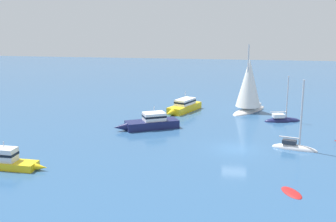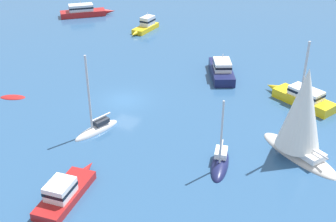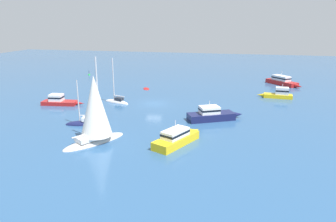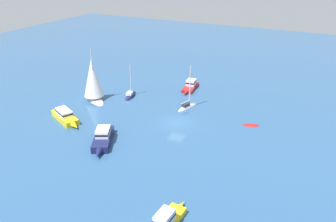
{
  "view_description": "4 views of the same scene",
  "coord_description": "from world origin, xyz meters",
  "px_view_note": "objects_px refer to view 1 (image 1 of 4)",
  "views": [
    {
      "loc": [
        0.82,
        43.4,
        14.12
      ],
      "look_at": [
        7.55,
        -4.7,
        2.65
      ],
      "focal_mm": 47.01,
      "sensor_mm": 36.0,
      "label": 1
    },
    {
      "loc": [
        -32.5,
        -20.4,
        19.87
      ],
      "look_at": [
        -3.49,
        -6.45,
        2.08
      ],
      "focal_mm": 46.42,
      "sensor_mm": 36.0,
      "label": 2
    },
    {
      "loc": [
        12.87,
        -47.42,
        13.08
      ],
      "look_at": [
        4.22,
        -8.4,
        1.41
      ],
      "focal_mm": 33.71,
      "sensor_mm": 36.0,
      "label": 3
    },
    {
      "loc": [
        42.21,
        19.47,
        23.58
      ],
      "look_at": [
        1.31,
        -0.82,
        2.41
      ],
      "focal_mm": 36.16,
      "sensor_mm": 36.0,
      "label": 4
    }
  ],
  "objects_px": {
    "skiff": "(291,193)",
    "sailboat": "(294,147)",
    "powerboat_2": "(10,160)",
    "motor_cruiser": "(184,106)",
    "yacht": "(282,120)",
    "motor_cruiser_1": "(150,122)",
    "ketch": "(249,88)"
  },
  "relations": [
    {
      "from": "skiff",
      "to": "sailboat",
      "type": "distance_m",
      "value": 11.36
    },
    {
      "from": "skiff",
      "to": "powerboat_2",
      "type": "xyz_separation_m",
      "value": [
        24.38,
        -2.08,
        0.73
      ]
    },
    {
      "from": "motor_cruiser",
      "to": "skiff",
      "type": "bearing_deg",
      "value": 48.47
    },
    {
      "from": "powerboat_2",
      "to": "yacht",
      "type": "bearing_deg",
      "value": 42.06
    },
    {
      "from": "yacht",
      "to": "powerboat_2",
      "type": "bearing_deg",
      "value": -155.46
    },
    {
      "from": "sailboat",
      "to": "powerboat_2",
      "type": "bearing_deg",
      "value": -143.46
    },
    {
      "from": "motor_cruiser",
      "to": "motor_cruiser_1",
      "type": "relative_size",
      "value": 0.97
    },
    {
      "from": "ketch",
      "to": "sailboat",
      "type": "relative_size",
      "value": 1.26
    },
    {
      "from": "motor_cruiser_1",
      "to": "sailboat",
      "type": "bearing_deg",
      "value": 133.41
    },
    {
      "from": "ketch",
      "to": "yacht",
      "type": "relative_size",
      "value": 1.54
    },
    {
      "from": "ketch",
      "to": "motor_cruiser_1",
      "type": "relative_size",
      "value": 1.28
    },
    {
      "from": "skiff",
      "to": "powerboat_2",
      "type": "distance_m",
      "value": 24.48
    },
    {
      "from": "motor_cruiser_1",
      "to": "yacht",
      "type": "distance_m",
      "value": 16.97
    },
    {
      "from": "sailboat",
      "to": "motor_cruiser",
      "type": "bearing_deg",
      "value": 147.8
    },
    {
      "from": "yacht",
      "to": "motor_cruiser",
      "type": "bearing_deg",
      "value": 150.27
    },
    {
      "from": "motor_cruiser",
      "to": "sailboat",
      "type": "bearing_deg",
      "value": 65.96
    },
    {
      "from": "powerboat_2",
      "to": "ketch",
      "type": "bearing_deg",
      "value": 53.13
    },
    {
      "from": "ketch",
      "to": "motor_cruiser_1",
      "type": "distance_m",
      "value": 16.18
    },
    {
      "from": "skiff",
      "to": "powerboat_2",
      "type": "relative_size",
      "value": 0.47
    },
    {
      "from": "sailboat",
      "to": "yacht",
      "type": "height_order",
      "value": "sailboat"
    },
    {
      "from": "ketch",
      "to": "powerboat_2",
      "type": "distance_m",
      "value": 33.83
    },
    {
      "from": "skiff",
      "to": "motor_cruiser_1",
      "type": "height_order",
      "value": "motor_cruiser_1"
    },
    {
      "from": "motor_cruiser_1",
      "to": "powerboat_2",
      "type": "distance_m",
      "value": 18.02
    },
    {
      "from": "motor_cruiser",
      "to": "powerboat_2",
      "type": "height_order",
      "value": "motor_cruiser"
    },
    {
      "from": "motor_cruiser_1",
      "to": "yacht",
      "type": "height_order",
      "value": "yacht"
    },
    {
      "from": "motor_cruiser_1",
      "to": "powerboat_2",
      "type": "xyz_separation_m",
      "value": [
        10.12,
        14.91,
        -0.01
      ]
    },
    {
      "from": "ketch",
      "to": "sailboat",
      "type": "xyz_separation_m",
      "value": [
        -4.07,
        16.4,
        -3.15
      ]
    },
    {
      "from": "ketch",
      "to": "motor_cruiser",
      "type": "height_order",
      "value": "ketch"
    },
    {
      "from": "motor_cruiser",
      "to": "yacht",
      "type": "relative_size",
      "value": 1.18
    },
    {
      "from": "skiff",
      "to": "powerboat_2",
      "type": "height_order",
      "value": "powerboat_2"
    },
    {
      "from": "powerboat_2",
      "to": "yacht",
      "type": "xyz_separation_m",
      "value": [
        -26.12,
        -20.52,
        -0.61
      ]
    },
    {
      "from": "motor_cruiser",
      "to": "powerboat_2",
      "type": "xyz_separation_m",
      "value": [
        13.15,
        24.27,
        0.01
      ]
    }
  ]
}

